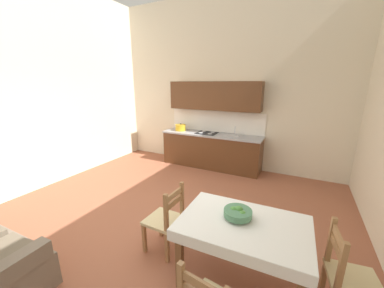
% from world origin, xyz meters
% --- Properties ---
extents(ground_plane, '(6.47, 6.30, 0.10)m').
position_xyz_m(ground_plane, '(0.00, 0.00, -0.05)').
color(ground_plane, '#99563D').
extents(wall_back, '(6.47, 0.12, 4.24)m').
position_xyz_m(wall_back, '(0.00, 2.91, 2.12)').
color(wall_back, beige).
rests_on(wall_back, ground_plane).
extents(wall_left, '(0.12, 6.30, 4.24)m').
position_xyz_m(wall_left, '(-2.99, 0.00, 2.12)').
color(wall_left, beige).
rests_on(wall_left, ground_plane).
extents(kitchen_cabinetry, '(2.60, 0.63, 2.20)m').
position_xyz_m(kitchen_cabinetry, '(-0.20, 2.58, 0.86)').
color(kitchen_cabinetry, '#56331C').
rests_on(kitchen_cabinetry, ground_plane).
extents(dining_table, '(1.35, 0.92, 0.75)m').
position_xyz_m(dining_table, '(1.44, -0.64, 0.62)').
color(dining_table, brown).
rests_on(dining_table, ground_plane).
extents(dining_chair_window_side, '(0.47, 0.47, 0.93)m').
position_xyz_m(dining_chair_window_side, '(2.41, -0.59, 0.44)').
color(dining_chair_window_side, '#D1BC89').
rests_on(dining_chair_window_side, ground_plane).
extents(dining_chair_tv_side, '(0.43, 0.43, 0.93)m').
position_xyz_m(dining_chair_tv_side, '(0.44, -0.58, 0.44)').
color(dining_chair_tv_side, '#D1BC89').
rests_on(dining_chair_tv_side, ground_plane).
extents(fruit_bowl, '(0.30, 0.30, 0.12)m').
position_xyz_m(fruit_bowl, '(1.37, -0.58, 0.81)').
color(fruit_bowl, '#4C7F5B').
rests_on(fruit_bowl, dining_table).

